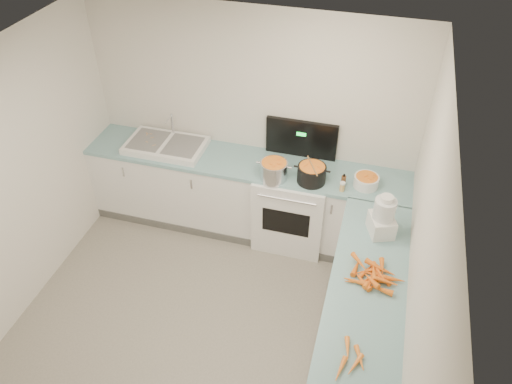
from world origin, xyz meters
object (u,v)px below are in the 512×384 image
(black_pot, at_px, (312,175))
(spice_jar, at_px, (342,187))
(stove, at_px, (292,204))
(extract_bottle, at_px, (343,181))
(sink, at_px, (166,145))
(food_processor, at_px, (383,217))
(mixing_bowl, at_px, (366,181))
(steel_pot, at_px, (274,171))

(black_pot, distance_m, spice_jar, 0.33)
(stove, relative_size, extract_bottle, 11.39)
(sink, height_order, black_pot, sink)
(stove, bearing_deg, sink, 179.38)
(sink, distance_m, extract_bottle, 1.97)
(extract_bottle, xyz_separation_m, food_processor, (0.41, -0.58, 0.12))
(mixing_bowl, bearing_deg, food_processor, -73.02)
(food_processor, bearing_deg, stove, 142.98)
(black_pot, height_order, food_processor, food_processor)
(stove, relative_size, food_processor, 3.29)
(steel_pot, height_order, spice_jar, steel_pot)
(stove, height_order, spice_jar, stove)
(black_pot, bearing_deg, extract_bottle, 2.51)
(spice_jar, bearing_deg, steel_pot, 178.11)
(stove, bearing_deg, mixing_bowl, -4.86)
(sink, relative_size, spice_jar, 10.22)
(stove, height_order, food_processor, stove)
(stove, bearing_deg, black_pot, -34.74)
(extract_bottle, bearing_deg, mixing_bowl, 15.91)
(sink, distance_m, black_pot, 1.66)
(sink, relative_size, extract_bottle, 7.20)
(sink, xyz_separation_m, mixing_bowl, (2.19, -0.08, 0.02))
(sink, relative_size, food_processor, 2.08)
(stove, distance_m, mixing_bowl, 0.91)
(sink, relative_size, steel_pot, 3.05)
(food_processor, bearing_deg, black_pot, 142.38)
(sink, xyz_separation_m, black_pot, (1.65, -0.15, 0.04))
(mixing_bowl, bearing_deg, spice_jar, -147.11)
(spice_jar, bearing_deg, black_pot, 168.62)
(black_pot, relative_size, food_processor, 0.69)
(steel_pot, xyz_separation_m, mixing_bowl, (0.91, 0.12, -0.03))
(stove, height_order, black_pot, stove)
(sink, bearing_deg, black_pot, -5.34)
(stove, distance_m, sink, 1.54)
(steel_pot, relative_size, food_processor, 0.68)
(black_pot, height_order, extract_bottle, black_pot)
(black_pot, distance_m, mixing_bowl, 0.54)
(stove, height_order, extract_bottle, stove)
(black_pot, bearing_deg, spice_jar, -11.38)
(stove, distance_m, extract_bottle, 0.75)
(mixing_bowl, height_order, extract_bottle, extract_bottle)
(spice_jar, bearing_deg, mixing_bowl, 32.89)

